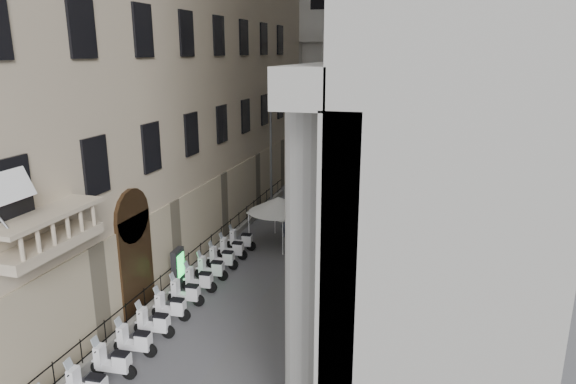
# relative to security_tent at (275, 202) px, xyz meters

# --- Properties ---
(far_building) EXTENTS (22.00, 10.00, 30.00)m
(far_building) POSITION_rel_security_tent_xyz_m (1.68, 25.93, 12.57)
(far_building) COLOR #ACA9A2
(far_building) RESTS_ON ground
(iron_fence) EXTENTS (0.30, 28.00, 1.40)m
(iron_fence) POSITION_rel_security_tent_xyz_m (-2.62, -4.07, -2.43)
(iron_fence) COLOR black
(iron_fence) RESTS_ON ground
(blue_awning) EXTENTS (1.60, 3.00, 3.00)m
(blue_awning) POSITION_rel_security_tent_xyz_m (5.83, 3.93, -2.43)
(blue_awning) COLOR navy
(blue_awning) RESTS_ON ground
(scooter_2) EXTENTS (1.43, 0.65, 1.50)m
(scooter_2) POSITION_rel_security_tent_xyz_m (-1.41, -14.67, -2.43)
(scooter_2) COLOR white
(scooter_2) RESTS_ON ground
(scooter_3) EXTENTS (1.43, 0.65, 1.50)m
(scooter_3) POSITION_rel_security_tent_xyz_m (-1.41, -13.27, -2.43)
(scooter_3) COLOR white
(scooter_3) RESTS_ON ground
(scooter_4) EXTENTS (1.43, 0.65, 1.50)m
(scooter_4) POSITION_rel_security_tent_xyz_m (-1.41, -11.88, -2.43)
(scooter_4) COLOR white
(scooter_4) RESTS_ON ground
(scooter_5) EXTENTS (1.43, 0.65, 1.50)m
(scooter_5) POSITION_rel_security_tent_xyz_m (-1.41, -10.48, -2.43)
(scooter_5) COLOR white
(scooter_5) RESTS_ON ground
(scooter_6) EXTENTS (1.43, 0.65, 1.50)m
(scooter_6) POSITION_rel_security_tent_xyz_m (-1.41, -9.09, -2.43)
(scooter_6) COLOR white
(scooter_6) RESTS_ON ground
(scooter_7) EXTENTS (1.43, 0.65, 1.50)m
(scooter_7) POSITION_rel_security_tent_xyz_m (-1.41, -7.69, -2.43)
(scooter_7) COLOR white
(scooter_7) RESTS_ON ground
(scooter_8) EXTENTS (1.43, 0.65, 1.50)m
(scooter_8) POSITION_rel_security_tent_xyz_m (-1.41, -6.30, -2.43)
(scooter_8) COLOR white
(scooter_8) RESTS_ON ground
(scooter_9) EXTENTS (1.43, 0.65, 1.50)m
(scooter_9) POSITION_rel_security_tent_xyz_m (-1.41, -4.91, -2.43)
(scooter_9) COLOR white
(scooter_9) RESTS_ON ground
(scooter_10) EXTENTS (1.43, 0.65, 1.50)m
(scooter_10) POSITION_rel_security_tent_xyz_m (-1.41, -3.51, -2.43)
(scooter_10) COLOR white
(scooter_10) RESTS_ON ground
(scooter_11) EXTENTS (1.43, 0.65, 1.50)m
(scooter_11) POSITION_rel_security_tent_xyz_m (-1.41, -2.12, -2.43)
(scooter_11) COLOR white
(scooter_11) RESTS_ON ground
(barrier_2) EXTENTS (0.60, 2.40, 1.10)m
(barrier_2) POSITION_rel_security_tent_xyz_m (5.14, -11.35, -2.43)
(barrier_2) COLOR #9B9EA3
(barrier_2) RESTS_ON ground
(barrier_3) EXTENTS (0.60, 2.40, 1.10)m
(barrier_3) POSITION_rel_security_tent_xyz_m (5.14, -8.85, -2.43)
(barrier_3) COLOR #9B9EA3
(barrier_3) RESTS_ON ground
(barrier_4) EXTENTS (0.60, 2.40, 1.10)m
(barrier_4) POSITION_rel_security_tent_xyz_m (5.14, -6.35, -2.43)
(barrier_4) COLOR #9B9EA3
(barrier_4) RESTS_ON ground
(barrier_5) EXTENTS (0.60, 2.40, 1.10)m
(barrier_5) POSITION_rel_security_tent_xyz_m (5.14, -3.85, -2.43)
(barrier_5) COLOR #9B9EA3
(barrier_5) RESTS_ON ground
(security_tent) EXTENTS (3.59, 3.59, 2.91)m
(security_tent) POSITION_rel_security_tent_xyz_m (0.00, 0.00, 0.00)
(security_tent) COLOR white
(security_tent) RESTS_ON ground
(street_lamp) EXTENTS (2.70, 0.50, 8.28)m
(street_lamp) POSITION_rel_security_tent_xyz_m (-1.53, 4.99, 2.51)
(street_lamp) COLOR gray
(street_lamp) RESTS_ON ground
(info_kiosk) EXTENTS (0.37, 0.98, 2.04)m
(info_kiosk) POSITION_rel_security_tent_xyz_m (-2.52, -7.68, -1.40)
(info_kiosk) COLOR black
(info_kiosk) RESTS_ON ground
(pedestrian_a) EXTENTS (0.80, 0.61, 1.98)m
(pedestrian_a) POSITION_rel_security_tent_xyz_m (0.49, 0.72, -1.44)
(pedestrian_a) COLOR #0D1936
(pedestrian_a) RESTS_ON ground
(pedestrian_b) EXTENTS (1.10, 1.06, 1.79)m
(pedestrian_b) POSITION_rel_security_tent_xyz_m (3.81, 12.07, -1.54)
(pedestrian_b) COLOR black
(pedestrian_b) RESTS_ON ground
(pedestrian_c) EXTENTS (0.93, 0.90, 1.61)m
(pedestrian_c) POSITION_rel_security_tent_xyz_m (1.26, 13.77, -1.63)
(pedestrian_c) COLOR black
(pedestrian_c) RESTS_ON ground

